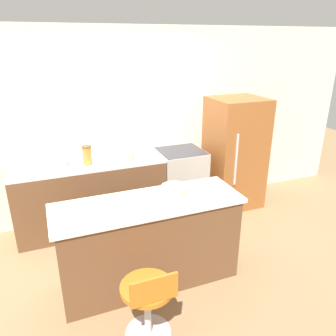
{
  "coord_description": "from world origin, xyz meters",
  "views": [
    {
      "loc": [
        -0.77,
        -3.72,
        2.42
      ],
      "look_at": [
        0.56,
        -0.34,
        0.99
      ],
      "focal_mm": 35.0,
      "sensor_mm": 36.0,
      "label": 1
    }
  ],
  "objects_px": {
    "stool_chair": "(148,303)",
    "mixing_bowl": "(125,156)",
    "refrigerator": "(234,153)",
    "kettle": "(59,161)",
    "oven_range": "(180,181)"
  },
  "relations": [
    {
      "from": "stool_chair",
      "to": "mixing_bowl",
      "type": "height_order",
      "value": "mixing_bowl"
    },
    {
      "from": "refrigerator",
      "to": "stool_chair",
      "type": "bearing_deg",
      "value": -136.04
    },
    {
      "from": "kettle",
      "to": "mixing_bowl",
      "type": "xyz_separation_m",
      "value": [
        0.82,
        0.0,
        -0.04
      ]
    },
    {
      "from": "oven_range",
      "to": "mixing_bowl",
      "type": "xyz_separation_m",
      "value": [
        -0.83,
        -0.05,
        0.52
      ]
    },
    {
      "from": "stool_chair",
      "to": "kettle",
      "type": "bearing_deg",
      "value": 104.11
    },
    {
      "from": "oven_range",
      "to": "stool_chair",
      "type": "relative_size",
      "value": 1.25
    },
    {
      "from": "mixing_bowl",
      "to": "oven_range",
      "type": "bearing_deg",
      "value": 3.26
    },
    {
      "from": "oven_range",
      "to": "refrigerator",
      "type": "xyz_separation_m",
      "value": [
        0.86,
        -0.06,
        0.35
      ]
    },
    {
      "from": "refrigerator",
      "to": "mixing_bowl",
      "type": "height_order",
      "value": "refrigerator"
    },
    {
      "from": "oven_range",
      "to": "refrigerator",
      "type": "distance_m",
      "value": 0.93
    },
    {
      "from": "oven_range",
      "to": "mixing_bowl",
      "type": "relative_size",
      "value": 3.94
    },
    {
      "from": "kettle",
      "to": "mixing_bowl",
      "type": "distance_m",
      "value": 0.82
    },
    {
      "from": "mixing_bowl",
      "to": "refrigerator",
      "type": "bearing_deg",
      "value": -0.34
    },
    {
      "from": "refrigerator",
      "to": "mixing_bowl",
      "type": "bearing_deg",
      "value": 179.66
    },
    {
      "from": "refrigerator",
      "to": "oven_range",
      "type": "bearing_deg",
      "value": 176.18
    }
  ]
}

